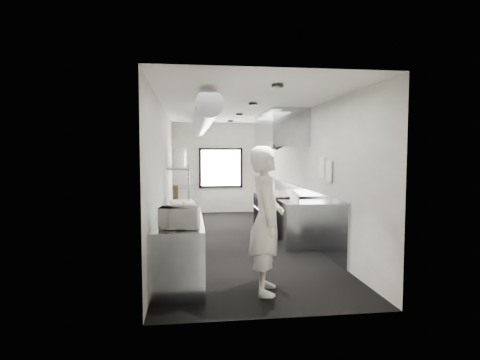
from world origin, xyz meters
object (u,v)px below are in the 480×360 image
object	(u,v)px
cutting_board	(182,202)
bottle_station	(297,224)
plate_stack_d	(180,157)
squeeze_bottle_e	(292,195)
range	(276,213)
deli_tub_a	(165,216)
exhaust_hood	(279,130)
squeeze_bottle_a	(298,199)
plate_stack_c	(181,158)
deli_tub_b	(170,215)
squeeze_bottle_c	(295,198)
pass_shelf	(180,167)
plate_stack_b	(179,159)
microwave	(179,218)
squeeze_bottle_d	(293,196)
prep_counter	(181,225)
plate_stack_a	(179,160)
small_plate	(185,207)
knife_block	(175,191)
squeeze_bottle_b	(296,198)
far_work_table	(184,202)
line_cook	(266,220)

from	to	relation	value
cutting_board	bottle_station	bearing A→B (deg)	-6.45
plate_stack_d	squeeze_bottle_e	size ratio (longest dim) A/B	2.07
range	deli_tub_a	bearing A→B (deg)	-127.01
exhaust_hood	squeeze_bottle_a	xyz separation A→B (m)	(-0.03, -1.71, -1.40)
bottle_station	plate_stack_d	xyz separation A→B (m)	(-2.34, 2.34, 1.33)
plate_stack_c	plate_stack_d	distance (m)	0.37
deli_tub_b	plate_stack_d	size ratio (longest dim) A/B	0.31
deli_tub_a	squeeze_bottle_c	bearing A→B (deg)	35.75
pass_shelf	plate_stack_b	size ratio (longest dim) A/B	9.46
microwave	squeeze_bottle_d	distance (m)	3.43
prep_counter	plate_stack_b	bearing A→B (deg)	93.06
pass_shelf	plate_stack_a	xyz separation A→B (m)	(-0.00, -0.81, 0.17)
small_plate	knife_block	xyz separation A→B (m)	(-0.22, 1.78, 0.11)
bottle_station	squeeze_bottle_d	size ratio (longest dim) A/B	4.71
plate_stack_a	squeeze_bottle_b	distance (m)	2.60
cutting_board	knife_block	world-z (taller)	knife_block
microwave	squeeze_bottle_e	xyz separation A→B (m)	(2.23, 2.76, -0.04)
squeeze_bottle_b	bottle_station	bearing A→B (deg)	63.82
squeeze_bottle_a	squeeze_bottle_b	size ratio (longest dim) A/B	0.97
plate_stack_d	squeeze_bottle_d	xyz separation A→B (m)	(2.29, -2.18, -0.78)
squeeze_bottle_c	squeeze_bottle_e	size ratio (longest dim) A/B	0.83
deli_tub_b	knife_block	distance (m)	2.98
prep_counter	deli_tub_a	xyz separation A→B (m)	(-0.19, -1.96, 0.50)
plate_stack_d	bottle_station	bearing A→B (deg)	-44.92
plate_stack_c	far_work_table	bearing A→B (deg)	89.02
cutting_board	plate_stack_a	distance (m)	1.02
prep_counter	plate_stack_b	size ratio (longest dim) A/B	18.92
pass_shelf	deli_tub_b	world-z (taller)	pass_shelf
cutting_board	squeeze_bottle_e	world-z (taller)	squeeze_bottle_e
pass_shelf	plate_stack_d	xyz separation A→B (m)	(-0.00, 0.64, 0.24)
small_plate	pass_shelf	bearing A→B (deg)	93.16
pass_shelf	bottle_station	bearing A→B (deg)	-35.99
line_cook	squeeze_bottle_d	size ratio (longest dim) A/B	10.27
range	pass_shelf	bearing A→B (deg)	172.33
prep_counter	squeeze_bottle_a	bearing A→B (deg)	-12.89
pass_shelf	plate_stack_a	bearing A→B (deg)	-90.31
squeeze_bottle_d	prep_counter	bearing A→B (deg)	178.87
cutting_board	deli_tub_b	bearing A→B (deg)	-94.41
bottle_station	microwave	world-z (taller)	microwave
cutting_board	squeeze_bottle_a	size ratio (longest dim) A/B	3.43
deli_tub_a	squeeze_bottle_a	distance (m)	2.81
pass_shelf	line_cook	distance (m)	4.36
plate_stack_d	squeeze_bottle_c	size ratio (longest dim) A/B	2.49
prep_counter	range	world-z (taller)	range
plate_stack_c	range	bearing A→B (deg)	-14.21
pass_shelf	squeeze_bottle_d	xyz separation A→B (m)	(2.29, -1.54, -0.54)
far_work_table	knife_block	distance (m)	2.67
far_work_table	squeeze_bottle_d	size ratio (longest dim) A/B	6.29
deli_tub_b	small_plate	distance (m)	1.22
microwave	plate_stack_a	world-z (taller)	plate_stack_a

